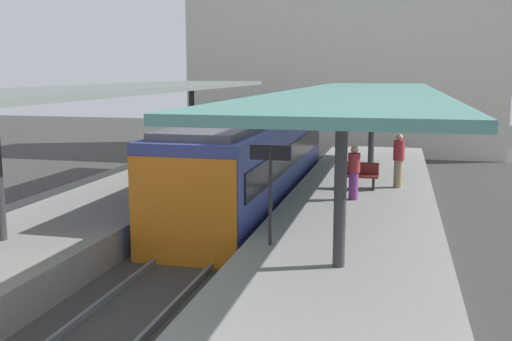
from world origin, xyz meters
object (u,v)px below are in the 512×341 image
Objects in this scene: platform_bench at (357,175)px; platform_sign at (270,172)px; passenger_mid_platform at (399,160)px; commuter_train at (254,160)px; passenger_near_bench at (189,147)px; passenger_far_end at (354,172)px.

platform_bench is 0.63× the size of platform_sign.
platform_sign is (-1.38, -6.77, 1.16)m from platform_bench.
platform_bench is at bearing -157.13° from passenger_mid_platform.
passenger_mid_platform is (4.88, 0.02, 0.19)m from commuter_train.
passenger_near_bench is (-3.18, 2.12, 0.10)m from commuter_train.
commuter_train reaches higher than passenger_mid_platform.
commuter_train reaches higher than platform_sign.
passenger_near_bench is at bearing 147.60° from passenger_far_end.
platform_bench is 7.00m from platform_sign.
passenger_near_bench is 8.03m from passenger_far_end.
platform_bench is (3.57, -0.53, -0.26)m from commuter_train.
platform_bench is 1.49m from passenger_mid_platform.
passenger_near_bench is at bearing 119.72° from platform_sign.
commuter_train is at bearing -33.71° from passenger_near_bench.
passenger_far_end is at bearing -32.40° from passenger_near_bench.
passenger_far_end reaches higher than platform_bench.
passenger_near_bench is (-5.37, 9.41, -0.80)m from platform_sign.
passenger_mid_platform is (2.68, 7.32, -0.70)m from platform_sign.
passenger_far_end is (6.78, -4.30, 0.01)m from passenger_near_bench.
platform_bench is 7.26m from passenger_near_bench.
passenger_mid_platform reaches higher than platform_bench.
platform_bench is 0.87× the size of passenger_near_bench.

